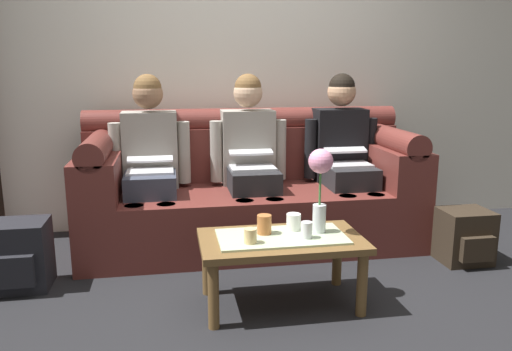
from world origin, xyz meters
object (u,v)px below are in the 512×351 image
person_middle (250,154)px  cup_far_left (250,236)px  cup_near_left (307,230)px  person_left (150,157)px  backpack_right (465,237)px  coffee_table (281,247)px  cup_near_right (294,222)px  flower_vase (320,177)px  person_right (344,151)px  backpack_left (18,256)px  couch (250,193)px  cup_far_center (264,224)px

person_middle → cup_far_left: bearing=-99.2°
cup_near_left → cup_far_left: cup_near_left is taller
person_left → backpack_right: (2.03, -0.64, -0.48)m
coffee_table → cup_near_right: 0.16m
coffee_table → flower_vase: flower_vase is taller
person_left → coffee_table: person_left is taller
person_right → cup_near_right: person_right is taller
flower_vase → backpack_left: size_ratio=1.14×
cup_near_left → backpack_left: 1.68m
coffee_table → flower_vase: 0.43m
coffee_table → backpack_left: (-1.46, 0.46, -0.13)m
cup_far_left → person_right: bearing=51.5°
backpack_right → backpack_left: backpack_left is taller
person_left → flower_vase: bearing=-47.6°
coffee_table → backpack_left: bearing=162.4°
couch → cup_far_center: (-0.08, -0.98, 0.08)m
person_middle → cup_far_center: 1.01m
person_left → coffee_table: (0.70, -1.03, -0.33)m
backpack_left → person_right: bearing=14.7°
couch → backpack_right: 1.49m
person_left → backpack_right: person_left is taller
coffee_table → cup_near_right: cup_near_right is taller
cup_near_right → flower_vase: bearing=-25.7°
cup_far_left → backpack_right: size_ratio=0.22×
cup_far_left → backpack_right: bearing=17.4°
couch → cup_near_right: couch is taller
person_middle → backpack_right: size_ratio=3.46×
person_left → backpack_left: size_ratio=3.05×
couch → cup_near_right: bearing=-84.7°
cup_far_center → cup_far_left: cup_far_center is taller
cup_far_center → cup_far_left: (-0.10, -0.13, -0.01)m
person_middle → coffee_table: person_middle is taller
couch → cup_near_left: couch is taller
person_middle → person_right: (0.70, 0.00, -0.00)m
backpack_right → backpack_left: 2.78m
flower_vase → cup_near_left: size_ratio=5.22×
cup_far_center → backpack_left: size_ratio=0.26×
person_middle → person_right: same height
cup_near_right → cup_far_center: cup_far_center is taller
cup_far_left → cup_far_center: bearing=53.7°
cup_far_center → backpack_left: 1.45m
cup_near_right → cup_far_center: size_ratio=0.88×
person_middle → cup_near_right: size_ratio=13.45×
coffee_table → cup_far_center: (-0.08, 0.05, 0.12)m
person_left → cup_near_right: size_ratio=13.45×
coffee_table → cup_far_center: size_ratio=8.41×
cup_near_left → cup_far_center: size_ratio=0.85×
flower_vase → cup_far_center: (-0.30, 0.02, -0.26)m
cup_near_right → backpack_left: (-1.54, 0.38, -0.24)m
person_left → cup_far_left: 1.25m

